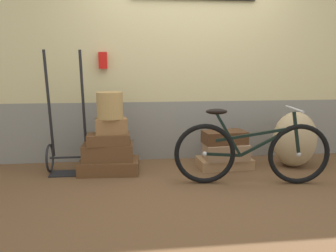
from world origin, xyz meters
The scene contains 13 objects.
ground centered at (0.00, 0.00, -0.03)m, with size 10.16×5.20×0.06m, color brown.
station_building centered at (0.01, 0.85, 1.21)m, with size 8.16×0.74×2.42m.
suitcase_0 centered at (-0.99, 0.27, 0.08)m, with size 0.68×0.39×0.15m, color brown.
suitcase_1 centered at (-1.00, 0.27, 0.25)m, with size 0.57×0.31×0.19m, color brown.
suitcase_2 centered at (-0.99, 0.25, 0.40)m, with size 0.48×0.27×0.12m, color brown.
suitcase_3 centered at (-0.95, 0.27, 0.55)m, with size 0.35×0.21×0.17m, color olive.
suitcase_4 centered at (0.39, 0.30, 0.06)m, with size 0.64×0.35×0.12m, color #9E754C.
suitcase_5 centered at (0.39, 0.24, 0.21)m, with size 0.51×0.28×0.19m, color #937051.
suitcase_6 centered at (0.38, 0.29, 0.38)m, with size 0.51×0.28×0.15m, color #4C2D19.
wicker_basket centered at (-0.96, 0.27, 0.79)m, with size 0.29×0.29×0.30m, color #A8844C.
luggage_trolley centered at (-1.46, 0.36, 0.30)m, with size 0.47×0.39×1.40m.
burlap_sack centered at (1.25, 0.24, 0.34)m, with size 0.53×0.45×0.68m, color tan.
bicycle centered at (0.50, -0.27, 0.34)m, with size 1.61×0.46×0.80m.
Camera 1 is at (-0.74, -3.40, 1.22)m, focal length 34.67 mm.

